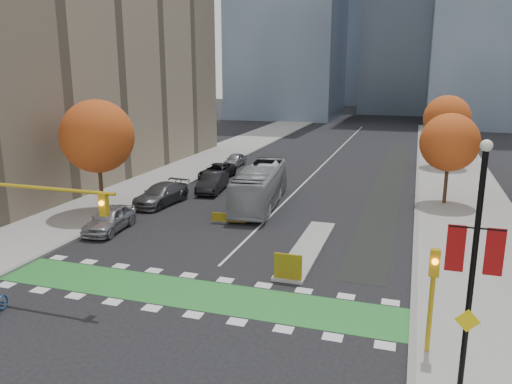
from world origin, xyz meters
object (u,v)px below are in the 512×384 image
Objects in this scene: tree_east_far at (447,118)px; traffic_signal_west at (13,208)px; tree_east_near at (450,143)px; traffic_signal_east at (433,286)px; parked_car_e at (235,160)px; banner_lamppost at (474,259)px; parked_car_c at (161,194)px; hazard_board at (288,266)px; parked_car_d at (217,171)px; parked_car_b at (212,182)px; parked_car_a at (110,219)px; bus at (260,186)px.

traffic_signal_west is (-20.43, -38.51, -1.21)m from tree_east_far.
tree_east_near is at bearing 48.48° from traffic_signal_west.
traffic_signal_east is 1.02× the size of parked_car_e.
parked_car_c is (-20.50, 17.85, -3.81)m from banner_lamppost.
hazard_board reaches higher than parked_car_d.
parked_car_b is at bearing 128.65° from banner_lamppost.
parked_car_b is 1.23× the size of parked_car_e.
traffic_signal_east is (-2.00, -38.51, -2.51)m from tree_east_far.
parked_car_d is at bearing -148.79° from tree_east_far.
hazard_board is 19.41m from parked_car_b.
tree_east_far is 1.89× the size of parked_car_e.
parked_car_a is at bearing 96.81° from traffic_signal_west.
traffic_signal_west is 2.11× the size of parked_car_e.
parked_car_a is at bearing 151.88° from banner_lamppost.
parked_car_d is 6.69m from parked_car_e.
bus is at bearing -161.38° from tree_east_near.
tree_east_near is 23.63m from parked_car_e.
tree_east_near is at bearing 65.80° from hazard_board.
banner_lamppost is 40.33m from parked_car_e.
parked_car_d is (-20.39, 3.34, -4.15)m from tree_east_near.
parked_car_e is at bearing 154.54° from tree_east_near.
traffic_signal_west is 18.48m from traffic_signal_east.
traffic_signal_west reaches higher than parked_car_e.
tree_east_far is at bearing 48.67° from parked_car_a.
banner_lamppost is 1.66× the size of parked_car_b.
parked_car_d is (-6.83, 7.91, -0.81)m from bus.
traffic_signal_east is at bearing -92.97° from tree_east_far.
parked_car_a reaches higher than hazard_board.
traffic_signal_west reaches higher than bus.
banner_lamppost is at bearing -33.41° from parked_car_a.
parked_car_a is at bearing -90.49° from parked_car_e.
tree_east_near is 0.92× the size of tree_east_far.
tree_east_far reaches higher than parked_car_d.
traffic_signal_east is 2.92m from banner_lamppost.
parked_car_a reaches higher than parked_car_c.
bus is 11.69m from parked_car_a.
tree_east_near is 19.28m from parked_car_b.
parked_car_e is (0.00, 16.66, -0.11)m from parked_car_c.
parked_car_b is 0.96× the size of parked_car_d.
banner_lamppost is 0.75× the size of bus.
parked_car_b reaches higher than parked_car_e.
bus is at bearing -36.54° from parked_car_b.
tree_east_far is 1.62× the size of parked_car_a.
bus is (-5.56, 13.23, 0.73)m from hazard_board.
parked_car_c is (-21.50, -22.66, -4.44)m from tree_east_far.
parked_car_e is (-0.61, 6.66, -0.03)m from parked_car_d.
banner_lamppost is at bearing -5.86° from traffic_signal_west.
parked_car_c is 16.66m from parked_car_e.
parked_car_e is at bearing 93.43° from parked_car_b.
tree_east_near is (8.00, 17.80, 4.06)m from hazard_board.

